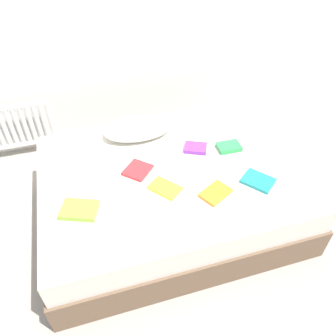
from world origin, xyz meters
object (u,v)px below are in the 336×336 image
at_px(textbook_teal, 258,181).
at_px(textbook_green, 229,147).
at_px(pillow, 138,128).
at_px(bed, 170,193).
at_px(textbook_red, 138,170).
at_px(textbook_lime, 79,210).
at_px(textbook_orange, 216,193).
at_px(textbook_yellow, 165,188).
at_px(textbook_purple, 196,148).
at_px(radiator, 21,125).

relative_size(textbook_teal, textbook_green, 1.17).
relative_size(pillow, textbook_teal, 2.70).
relative_size(bed, textbook_teal, 9.10).
height_order(textbook_green, textbook_red, textbook_green).
xyz_separation_m(textbook_lime, textbook_red, (0.46, 0.28, -0.01)).
xyz_separation_m(textbook_lime, textbook_orange, (0.94, -0.11, -0.01)).
bearing_deg(textbook_green, textbook_orange, -123.26).
xyz_separation_m(textbook_yellow, textbook_lime, (-0.61, -0.04, 0.01)).
xyz_separation_m(textbook_purple, textbook_orange, (-0.04, -0.52, -0.01)).
bearing_deg(textbook_lime, textbook_green, 36.79).
distance_m(bed, textbook_red, 0.36).
bearing_deg(pillow, radiator, 146.64).
xyz_separation_m(pillow, textbook_orange, (0.36, -0.85, -0.06)).
distance_m(textbook_teal, textbook_lime, 1.29).
height_order(bed, pillow, pillow).
distance_m(bed, textbook_orange, 0.49).
bearing_deg(textbook_orange, textbook_red, 112.49).
xyz_separation_m(textbook_teal, textbook_green, (-0.04, 0.43, 0.01)).
bearing_deg(textbook_yellow, textbook_purple, 96.10).
bearing_deg(textbook_red, textbook_yellow, -105.41).
xyz_separation_m(textbook_purple, textbook_red, (-0.52, -0.12, -0.01)).
xyz_separation_m(pillow, textbook_purple, (0.40, -0.34, -0.05)).
bearing_deg(bed, textbook_purple, 33.36).
xyz_separation_m(bed, textbook_red, (-0.24, 0.06, 0.26)).
distance_m(textbook_lime, textbook_purple, 1.06).
bearing_deg(textbook_purple, bed, -121.44).
xyz_separation_m(radiator, textbook_teal, (1.75, -1.51, 0.16)).
relative_size(textbook_yellow, textbook_green, 1.17).
bearing_deg(bed, textbook_orange, -54.73).
distance_m(radiator, textbook_yellow, 1.75).
distance_m(pillow, textbook_purple, 0.53).
xyz_separation_m(bed, textbook_lime, (-0.70, -0.22, 0.27)).
xyz_separation_m(bed, textbook_teal, (0.59, -0.31, 0.27)).
bearing_deg(textbook_red, textbook_teal, -70.56).
height_order(textbook_lime, textbook_green, textbook_green).
xyz_separation_m(radiator, textbook_yellow, (1.07, -1.38, 0.16)).
distance_m(textbook_yellow, textbook_orange, 0.36).
relative_size(radiator, textbook_green, 3.22).
bearing_deg(textbook_red, radiator, 82.66).
bearing_deg(textbook_purple, pillow, 165.22).
bearing_deg(textbook_lime, textbook_yellow, 25.28).
relative_size(textbook_teal, textbook_yellow, 1.00).
xyz_separation_m(textbook_red, textbook_orange, (0.48, -0.40, -0.00)).
xyz_separation_m(pillow, textbook_red, (-0.11, -0.46, -0.06)).
height_order(bed, textbook_orange, textbook_orange).
bearing_deg(pillow, textbook_yellow, -87.28).
relative_size(textbook_teal, textbook_lime, 0.90).
relative_size(bed, textbook_lime, 8.17).
bearing_deg(bed, textbook_lime, -162.41).
distance_m(radiator, textbook_lime, 1.50).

